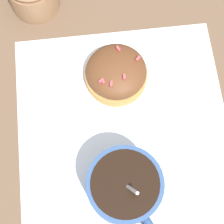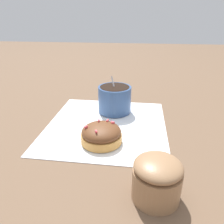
% 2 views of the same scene
% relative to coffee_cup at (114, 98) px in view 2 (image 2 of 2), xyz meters
% --- Properties ---
extents(ground_plane, '(3.00, 3.00, 0.00)m').
position_rel_coffee_cup_xyz_m(ground_plane, '(0.08, -0.01, -0.04)').
color(ground_plane, brown).
extents(paper_napkin, '(0.31, 0.29, 0.00)m').
position_rel_coffee_cup_xyz_m(paper_napkin, '(0.08, -0.01, -0.04)').
color(paper_napkin, white).
rests_on(paper_napkin, ground_plane).
extents(coffee_cup, '(0.11, 0.09, 0.09)m').
position_rel_coffee_cup_xyz_m(coffee_cup, '(0.00, 0.00, 0.00)').
color(coffee_cup, '#335184').
rests_on(coffee_cup, paper_napkin).
extents(frosted_pastry, '(0.09, 0.09, 0.04)m').
position_rel_coffee_cup_xyz_m(frosted_pastry, '(0.16, -0.01, -0.02)').
color(frosted_pastry, '#D19347').
rests_on(frosted_pastry, paper_napkin).
extents(sugar_bowl, '(0.07, 0.07, 0.07)m').
position_rel_coffee_cup_xyz_m(sugar_bowl, '(0.29, 0.09, -0.01)').
color(sugar_bowl, '#99704C').
rests_on(sugar_bowl, ground_plane).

